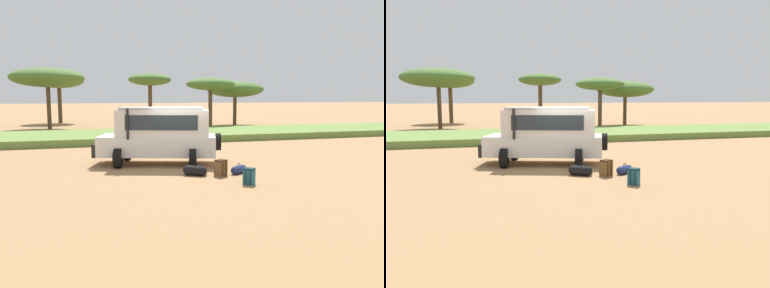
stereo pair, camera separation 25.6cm
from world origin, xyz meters
TOP-DOWN VIEW (x-y plane):
  - ground_plane at (0.00, 0.00)m, footprint 320.00×320.00m
  - grass_bank at (0.00, 10.65)m, footprint 120.00×7.00m
  - safari_vehicle at (-0.66, 0.53)m, footprint 5.45×3.63m
  - backpack_beside_front_wheel at (0.95, -2.50)m, footprint 0.48×0.50m
  - backpack_cluster_center at (1.36, -4.05)m, footprint 0.46×0.46m
  - duffel_bag_low_black_case at (1.75, -2.32)m, footprint 0.74×0.58m
  - duffel_bag_soft_canvas at (0.06, -2.18)m, footprint 0.82×0.65m
  - acacia_tree_left_mid at (-6.59, 20.50)m, footprint 6.33×6.83m
  - acacia_tree_centre_back at (-6.06, 28.63)m, footprint 5.25×4.90m
  - acacia_tree_right_mid at (3.18, 24.17)m, footprint 4.51×3.89m
  - acacia_tree_far_right at (7.48, 17.28)m, footprint 4.49×4.11m
  - acacia_tree_distant_right at (11.35, 20.68)m, footprint 5.96×5.22m

SIDE VIEW (x-z plane):
  - ground_plane at x=0.00m, z-range 0.00..0.00m
  - duffel_bag_low_black_case at x=1.75m, z-range -0.05..0.36m
  - duffel_bag_soft_canvas at x=0.06m, z-range -0.05..0.42m
  - grass_bank at x=0.00m, z-range 0.00..0.44m
  - backpack_cluster_center at x=1.36m, z-range -0.01..0.55m
  - backpack_beside_front_wheel at x=0.95m, z-range -0.01..0.59m
  - safari_vehicle at x=-0.66m, z-range 0.07..2.51m
  - acacia_tree_distant_right at x=11.35m, z-range 1.40..5.86m
  - acacia_tree_far_right at x=7.48m, z-range 1.68..6.27m
  - acacia_tree_left_mid at x=-6.59m, z-range 1.84..7.24m
  - acacia_tree_centre_back at x=-6.06m, z-range 1.87..7.25m
  - acacia_tree_right_mid at x=3.18m, z-range 1.94..7.24m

